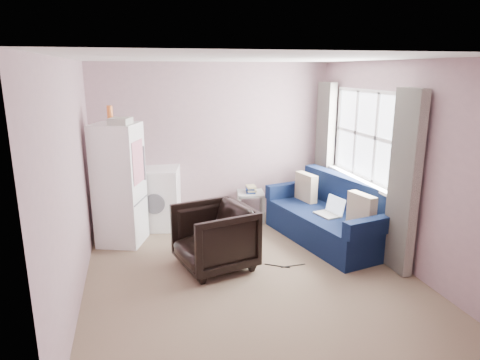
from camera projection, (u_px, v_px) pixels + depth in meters
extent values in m
cube|color=#806953|center=(248.00, 272.00, 5.20)|extent=(3.80, 4.20, 0.02)
cube|color=silver|center=(249.00, 57.00, 4.57)|extent=(3.80, 4.20, 0.02)
cube|color=#A48188|center=(214.00, 142.00, 6.87)|extent=(3.80, 0.02, 2.50)
cube|color=#A48188|center=(331.00, 242.00, 2.91)|extent=(3.80, 0.02, 2.50)
cube|color=#A48188|center=(71.00, 182.00, 4.43)|extent=(0.02, 4.20, 2.50)
cube|color=#A48188|center=(396.00, 163.00, 5.34)|extent=(0.02, 4.20, 2.50)
cube|color=white|center=(366.00, 135.00, 5.93)|extent=(0.01, 1.60, 1.20)
imported|color=black|center=(214.00, 234.00, 5.23)|extent=(0.97, 1.01, 0.87)
cube|color=white|center=(119.00, 185.00, 5.89)|extent=(0.74, 0.74, 1.69)
cube|color=slate|center=(141.00, 200.00, 5.91)|extent=(0.19, 0.51, 0.02)
cube|color=slate|center=(144.00, 163.00, 6.00)|extent=(0.03, 0.03, 0.48)
cube|color=white|center=(138.00, 162.00, 5.75)|extent=(0.14, 0.38, 0.58)
cylinder|color=orange|center=(110.00, 114.00, 5.70)|extent=(0.10, 0.10, 0.23)
cube|color=#B6B5AB|center=(120.00, 121.00, 5.56)|extent=(0.34, 0.36, 0.09)
cube|color=white|center=(158.00, 198.00, 6.60)|extent=(0.78, 0.78, 0.93)
cube|color=slate|center=(156.00, 171.00, 6.47)|extent=(0.72, 0.70, 0.05)
cylinder|color=slate|center=(154.00, 204.00, 6.27)|extent=(0.31, 0.08, 0.31)
cube|color=#959693|center=(251.00, 194.00, 6.89)|extent=(0.49, 0.49, 0.04)
cube|color=#959693|center=(250.00, 216.00, 6.99)|extent=(0.49, 0.49, 0.04)
cube|color=#959693|center=(239.00, 206.00, 6.93)|extent=(0.11, 0.42, 0.47)
cube|color=#959693|center=(262.00, 206.00, 6.96)|extent=(0.11, 0.42, 0.47)
cube|color=navy|center=(251.00, 192.00, 6.89)|extent=(0.17, 0.23, 0.03)
cube|color=tan|center=(251.00, 190.00, 6.88)|extent=(0.16, 0.22, 0.03)
cube|color=navy|center=(250.00, 188.00, 6.88)|extent=(0.19, 0.23, 0.03)
cube|color=tan|center=(251.00, 187.00, 6.86)|extent=(0.15, 0.21, 0.03)
cube|color=#0D1A3C|center=(327.00, 226.00, 6.11)|extent=(1.28, 2.05, 0.42)
cube|color=#0D1A3C|center=(348.00, 193.00, 6.15)|extent=(0.59, 1.90, 0.47)
cube|color=#0D1A3C|center=(375.00, 226.00, 5.23)|extent=(0.91, 0.34, 0.21)
cube|color=#0D1A3C|center=(292.00, 189.00, 6.83)|extent=(0.91, 0.34, 0.21)
cube|color=tan|center=(361.00, 210.00, 5.49)|extent=(0.21, 0.44, 0.42)
cube|color=tan|center=(306.00, 187.00, 6.56)|extent=(0.21, 0.44, 0.42)
cube|color=#959693|center=(327.00, 215.00, 5.92)|extent=(0.31, 0.39, 0.02)
cube|color=silver|center=(335.00, 205.00, 5.95)|extent=(0.14, 0.36, 0.23)
cube|color=white|center=(359.00, 179.00, 6.07)|extent=(0.14, 1.70, 0.04)
cube|color=white|center=(362.00, 177.00, 6.08)|extent=(0.02, 1.68, 0.05)
cube|color=white|center=(365.00, 135.00, 5.93)|extent=(0.02, 1.68, 0.05)
cube|color=white|center=(369.00, 91.00, 5.77)|extent=(0.02, 1.68, 0.05)
cube|color=white|center=(400.00, 145.00, 5.17)|extent=(0.02, 0.05, 1.20)
cube|color=white|center=(376.00, 138.00, 5.67)|extent=(0.02, 0.05, 1.20)
cube|color=white|center=(356.00, 133.00, 6.18)|extent=(0.02, 0.05, 1.20)
cube|color=white|center=(339.00, 128.00, 6.68)|extent=(0.02, 0.05, 1.20)
cube|color=beige|center=(404.00, 183.00, 4.99)|extent=(0.12, 0.46, 2.18)
cube|color=beige|center=(324.00, 150.00, 7.02)|extent=(0.12, 0.46, 2.18)
cylinder|color=black|center=(293.00, 266.00, 5.34)|extent=(0.33, 0.03, 0.01)
cylinder|color=black|center=(277.00, 266.00, 5.34)|extent=(0.28, 0.19, 0.01)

